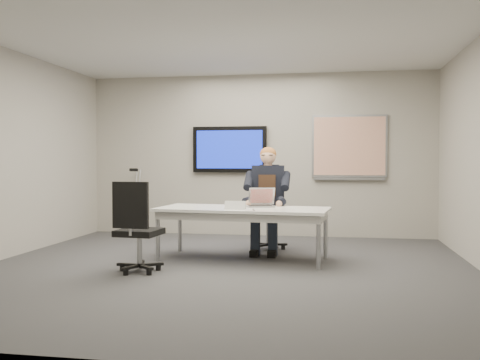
% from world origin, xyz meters
% --- Properties ---
extents(floor, '(6.00, 6.00, 0.02)m').
position_xyz_m(floor, '(0.00, 0.00, 0.00)').
color(floor, '#373739').
rests_on(floor, ground).
extents(ceiling, '(6.00, 6.00, 0.02)m').
position_xyz_m(ceiling, '(0.00, 0.00, 2.80)').
color(ceiling, silver).
rests_on(ceiling, wall_back).
extents(wall_back, '(6.00, 0.02, 2.80)m').
position_xyz_m(wall_back, '(0.00, 3.00, 1.40)').
color(wall_back, '#ADA89C').
rests_on(wall_back, ground).
extents(wall_front, '(6.00, 0.02, 2.80)m').
position_xyz_m(wall_front, '(0.00, -3.00, 1.40)').
color(wall_front, '#ADA89C').
rests_on(wall_front, ground).
extents(conference_table, '(2.30, 1.13, 0.68)m').
position_xyz_m(conference_table, '(0.12, 0.65, 0.61)').
color(conference_table, white).
rests_on(conference_table, ground).
extents(tv_display, '(1.30, 0.09, 0.80)m').
position_xyz_m(tv_display, '(-0.50, 2.95, 1.50)').
color(tv_display, black).
rests_on(tv_display, wall_back).
extents(whiteboard, '(1.25, 0.08, 1.10)m').
position_xyz_m(whiteboard, '(1.55, 2.97, 1.53)').
color(whiteboard, '#96989E').
rests_on(whiteboard, wall_back).
extents(office_chair_far, '(0.60, 0.60, 1.05)m').
position_xyz_m(office_chair_far, '(0.34, 1.55, 0.33)').
color(office_chair_far, black).
rests_on(office_chair_far, ground).
extents(office_chair_near, '(0.55, 0.55, 1.06)m').
position_xyz_m(office_chair_near, '(-0.95, -0.36, 0.33)').
color(office_chair_near, black).
rests_on(office_chair_near, ground).
extents(seated_person, '(0.48, 0.82, 1.50)m').
position_xyz_m(seated_person, '(0.35, 1.28, 0.60)').
color(seated_person, '#1F2634').
rests_on(seated_person, office_chair_far).
extents(crutch, '(0.22, 0.57, 1.24)m').
position_xyz_m(crutch, '(-2.16, 2.80, 0.60)').
color(crutch, '#ABADB3').
rests_on(crutch, ground).
extents(laptop, '(0.42, 0.43, 0.25)m').
position_xyz_m(laptop, '(0.33, 0.88, 0.75)').
color(laptop, '#A5A5A8').
rests_on(laptop, conference_table).
extents(name_tent, '(0.26, 0.08, 0.11)m').
position_xyz_m(name_tent, '(0.06, 0.44, 0.74)').
color(name_tent, silver).
rests_on(name_tent, conference_table).
extents(pen, '(0.05, 0.14, 0.01)m').
position_xyz_m(pen, '(0.31, 0.31, 0.69)').
color(pen, black).
rests_on(pen, conference_table).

